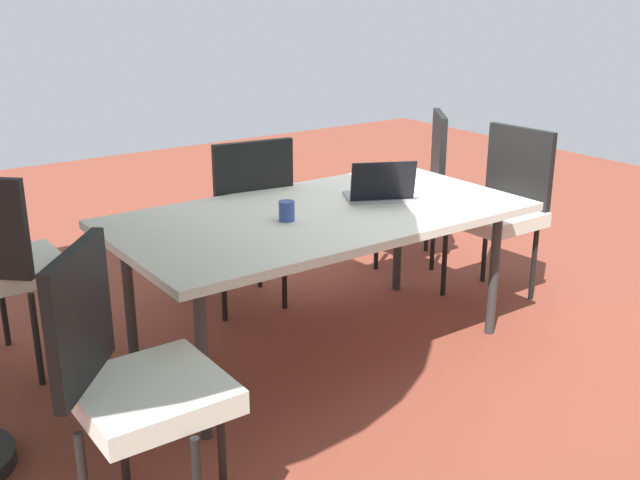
{
  "coord_description": "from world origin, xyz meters",
  "views": [
    {
      "loc": [
        2.0,
        2.8,
        1.74
      ],
      "look_at": [
        0.0,
        0.0,
        0.58
      ],
      "focal_mm": 42.35,
      "sensor_mm": 36.0,
      "label": 1
    }
  ],
  "objects": [
    {
      "name": "ground_plane",
      "position": [
        0.0,
        0.0,
        -0.01
      ],
      "size": [
        10.0,
        10.0,
        0.02
      ],
      "primitive_type": "cube",
      "color": "brown"
    },
    {
      "name": "dining_table",
      "position": [
        0.0,
        0.0,
        0.67
      ],
      "size": [
        1.97,
        1.05,
        0.72
      ],
      "color": "silver",
      "rests_on": "ground_plane"
    },
    {
      "name": "chair_northeast",
      "position": [
        1.24,
        0.69,
        0.55
      ],
      "size": [
        0.58,
        0.58,
        0.98
      ],
      "rotation": [
        0.0,
        0.0,
        4.02
      ],
      "color": "silver",
      "rests_on": "ground_plane"
    },
    {
      "name": "chair_west",
      "position": [
        -1.25,
        0.03,
        0.55
      ],
      "size": [
        0.47,
        0.46,
        0.98
      ],
      "rotation": [
        0.0,
        0.0,
        1.62
      ],
      "color": "silver",
      "rests_on": "ground_plane"
    },
    {
      "name": "chair_southwest",
      "position": [
        -1.25,
        -0.7,
        0.55
      ],
      "size": [
        0.58,
        0.58,
        0.98
      ],
      "rotation": [
        0.0,
        0.0,
        0.92
      ],
      "color": "silver",
      "rests_on": "ground_plane"
    },
    {
      "name": "chair_southeast",
      "position": [
        1.3,
        -0.66,
        0.55
      ],
      "size": [
        0.59,
        0.59,
        0.98
      ],
      "rotation": [
        0.0,
        0.0,
        5.54
      ],
      "color": "silver",
      "rests_on": "ground_plane"
    },
    {
      "name": "chair_south",
      "position": [
        0.03,
        -0.67,
        0.55
      ],
      "size": [
        0.48,
        0.49,
        0.98
      ],
      "rotation": [
        0.0,
        0.0,
        -0.14
      ],
      "color": "silver",
      "rests_on": "ground_plane"
    },
    {
      "name": "laptop",
      "position": [
        -0.35,
        0.02,
        0.77
      ],
      "size": [
        0.4,
        0.36,
        0.21
      ],
      "rotation": [
        0.0,
        0.0,
        -0.46
      ],
      "color": "gray",
      "rests_on": "dining_table"
    },
    {
      "name": "cup",
      "position": [
        0.21,
        0.03,
        0.77
      ],
      "size": [
        0.07,
        0.07,
        0.09
      ],
      "primitive_type": "cylinder",
      "color": "#334C99",
      "rests_on": "dining_table"
    }
  ]
}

